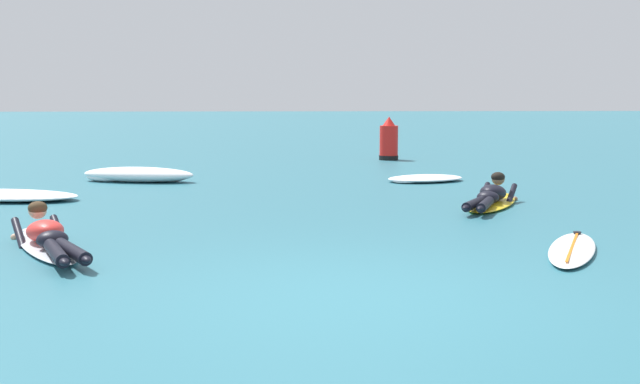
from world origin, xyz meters
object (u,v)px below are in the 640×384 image
at_px(drifting_surfboard, 572,249).
at_px(channel_marker_buoy, 389,142).
at_px(surfer_near, 48,239).
at_px(surfer_far, 491,198).

relative_size(drifting_surfboard, channel_marker_buoy, 1.85).
bearing_deg(drifting_surfboard, surfer_near, 176.55).
bearing_deg(drifting_surfboard, surfer_far, 89.39).
xyz_separation_m(surfer_near, channel_marker_buoy, (5.46, 11.75, 0.32)).
height_order(surfer_near, surfer_far, same).
xyz_separation_m(surfer_near, surfer_far, (5.86, 3.15, -0.01)).
distance_m(surfer_near, drifting_surfboard, 5.84).
distance_m(surfer_near, channel_marker_buoy, 12.96).
relative_size(surfer_far, channel_marker_buoy, 2.12).
bearing_deg(surfer_far, surfer_near, -151.72).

